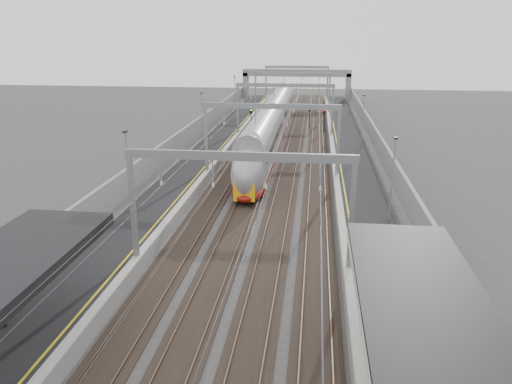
% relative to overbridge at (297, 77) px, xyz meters
% --- Properties ---
extents(platform_left, '(4.00, 120.00, 1.00)m').
position_rel_overbridge_xyz_m(platform_left, '(-8.00, -55.00, -4.81)').
color(platform_left, black).
rests_on(platform_left, ground).
extents(platform_right, '(4.00, 120.00, 1.00)m').
position_rel_overbridge_xyz_m(platform_right, '(8.00, -55.00, -4.81)').
color(platform_right, black).
rests_on(platform_right, ground).
extents(tracks, '(11.40, 140.00, 0.20)m').
position_rel_overbridge_xyz_m(tracks, '(0.00, -55.00, -5.26)').
color(tracks, black).
rests_on(tracks, ground).
extents(overhead_line, '(13.00, 140.00, 6.60)m').
position_rel_overbridge_xyz_m(overhead_line, '(0.00, -48.38, 0.83)').
color(overhead_line, gray).
rests_on(overhead_line, platform_left).
extents(overbridge, '(22.00, 2.20, 6.90)m').
position_rel_overbridge_xyz_m(overbridge, '(0.00, 0.00, 0.00)').
color(overbridge, gray).
rests_on(overbridge, ground).
extents(wall_left, '(0.30, 120.00, 3.20)m').
position_rel_overbridge_xyz_m(wall_left, '(-11.20, -55.00, -3.71)').
color(wall_left, gray).
rests_on(wall_left, ground).
extents(wall_right, '(0.30, 120.00, 3.20)m').
position_rel_overbridge_xyz_m(wall_right, '(11.20, -55.00, -3.71)').
color(wall_right, gray).
rests_on(wall_right, ground).
extents(train, '(2.84, 51.83, 4.49)m').
position_rel_overbridge_xyz_m(train, '(-1.50, -41.73, -3.11)').
color(train, maroon).
rests_on(train, ground).
extents(signal_green, '(0.32, 0.32, 3.48)m').
position_rel_overbridge_xyz_m(signal_green, '(-5.20, -32.58, -2.89)').
color(signal_green, black).
rests_on(signal_green, ground).
extents(signal_red_near, '(0.32, 0.32, 3.48)m').
position_rel_overbridge_xyz_m(signal_red_near, '(3.20, -29.40, -2.89)').
color(signal_red_near, black).
rests_on(signal_red_near, ground).
extents(signal_red_far, '(0.32, 0.32, 3.48)m').
position_rel_overbridge_xyz_m(signal_red_far, '(5.40, -31.39, -2.89)').
color(signal_red_far, black).
rests_on(signal_red_far, ground).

